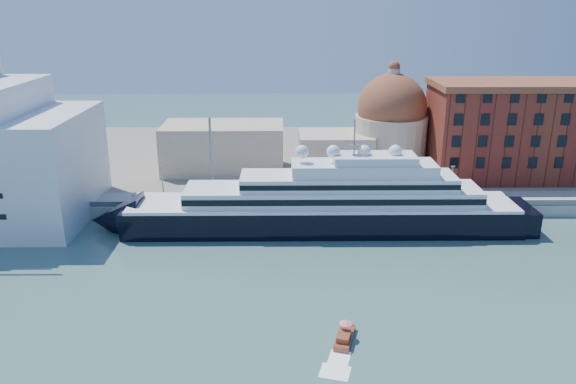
{
  "coord_description": "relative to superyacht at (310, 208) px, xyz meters",
  "views": [
    {
      "loc": [
        -5.24,
        -79.85,
        42.46
      ],
      "look_at": [
        -4.17,
        18.0,
        9.54
      ],
      "focal_mm": 35.0,
      "sensor_mm": 36.0,
      "label": 1
    }
  ],
  "objects": [
    {
      "name": "warehouse",
      "position": [
        51.87,
        29.0,
        9.34
      ],
      "size": [
        43.0,
        19.0,
        23.25
      ],
      "color": "maroon",
      "rests_on": "land"
    },
    {
      "name": "church",
      "position": [
        6.26,
        34.72,
        6.46
      ],
      "size": [
        66.0,
        18.0,
        25.5
      ],
      "color": "beige",
      "rests_on": "land"
    },
    {
      "name": "water_taxi",
      "position": [
        2.82,
        -38.77,
        -3.77
      ],
      "size": [
        3.55,
        6.32,
        2.85
      ],
      "rotation": [
        0.0,
        0.0,
        -0.27
      ],
      "color": "brown",
      "rests_on": "ground"
    },
    {
      "name": "quay",
      "position": [
        -0.13,
        11.0,
        -3.2
      ],
      "size": [
        180.0,
        10.0,
        2.5
      ],
      "primitive_type": "cube",
      "color": "gray",
      "rests_on": "ground"
    },
    {
      "name": "superyacht",
      "position": [
        0.0,
        0.0,
        0.0
      ],
      "size": [
        86.29,
        11.96,
        25.79
      ],
      "color": "black",
      "rests_on": "ground"
    },
    {
      "name": "service_barge",
      "position": [
        -59.85,
        -0.46,
        -3.77
      ],
      "size": [
        10.77,
        4.28,
        2.37
      ],
      "rotation": [
        0.0,
        0.0,
        0.07
      ],
      "color": "white",
      "rests_on": "ground"
    },
    {
      "name": "ground",
      "position": [
        -0.13,
        -23.0,
        -4.45
      ],
      "size": [
        400.0,
        400.0,
        0.0
      ],
      "primitive_type": "plane",
      "color": "#355B56",
      "rests_on": "ground"
    },
    {
      "name": "lamp_posts",
      "position": [
        -12.8,
        9.27,
        5.39
      ],
      "size": [
        120.8,
        2.4,
        18.0
      ],
      "color": "slate",
      "rests_on": "quay"
    },
    {
      "name": "quay_fence",
      "position": [
        -0.13,
        6.5,
        -1.35
      ],
      "size": [
        180.0,
        0.1,
        1.2
      ],
      "primitive_type": "cube",
      "color": "slate",
      "rests_on": "quay"
    },
    {
      "name": "land",
      "position": [
        -0.13,
        52.0,
        -3.45
      ],
      "size": [
        260.0,
        72.0,
        2.0
      ],
      "primitive_type": "cube",
      "color": "slate",
      "rests_on": "ground"
    }
  ]
}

